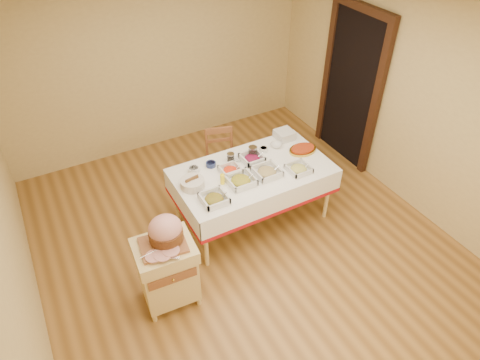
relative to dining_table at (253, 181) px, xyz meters
name	(u,v)px	position (x,y,z in m)	size (l,w,h in m)	color
room_shell	(243,152)	(-0.30, -0.30, 0.70)	(5.00, 5.00, 5.00)	olive
doorway	(352,86)	(1.90, 0.60, 0.51)	(0.09, 1.10, 2.20)	black
dining_table	(253,181)	(0.00, 0.00, 0.00)	(1.82, 1.02, 0.76)	#E1C57B
butcher_cart	(167,270)	(-1.34, -0.65, -0.15)	(0.59, 0.50, 0.79)	#E1C57B
dining_chair	(221,160)	(-0.05, 0.74, -0.15)	(0.48, 0.47, 0.86)	brown
ham_on_board	(165,232)	(-1.29, -0.61, 0.32)	(0.45, 0.43, 0.30)	brown
serving_dish_a	(214,199)	(-0.63, -0.28, 0.20)	(0.27, 0.27, 0.12)	silver
serving_dish_b	(241,180)	(-0.24, -0.15, 0.20)	(0.29, 0.29, 0.12)	silver
serving_dish_c	(267,172)	(0.10, -0.15, 0.20)	(0.28, 0.28, 0.12)	silver
serving_dish_d	(299,169)	(0.45, -0.27, 0.19)	(0.25, 0.25, 0.09)	silver
serving_dish_e	(230,170)	(-0.25, 0.08, 0.20)	(0.24, 0.22, 0.11)	silver
serving_dish_f	(252,158)	(0.08, 0.16, 0.20)	(0.26, 0.25, 0.12)	silver
small_bowl_left	(194,170)	(-0.61, 0.29, 0.20)	(0.13, 0.13, 0.06)	silver
small_bowl_mid	(211,164)	(-0.39, 0.30, 0.19)	(0.12, 0.12, 0.05)	navy
small_bowl_right	(264,149)	(0.31, 0.26, 0.19)	(0.10, 0.10, 0.05)	silver
bowl_white_imported	(236,158)	(-0.07, 0.28, 0.18)	(0.16, 0.16, 0.04)	silver
bowl_small_imported	(276,145)	(0.49, 0.27, 0.18)	(0.15, 0.15, 0.05)	silver
preserve_jar_left	(231,158)	(-0.15, 0.27, 0.21)	(0.09, 0.09, 0.11)	silver
preserve_jar_right	(253,152)	(0.13, 0.23, 0.22)	(0.11, 0.11, 0.14)	silver
mustard_bottle	(222,179)	(-0.42, -0.06, 0.23)	(0.05, 0.05, 0.16)	yellow
bread_basket	(192,183)	(-0.74, 0.05, 0.21)	(0.27, 0.27, 0.12)	silver
plate_stack	(284,135)	(0.69, 0.38, 0.22)	(0.22, 0.22, 0.11)	silver
brass_platter	(303,149)	(0.73, 0.04, 0.18)	(0.36, 0.26, 0.05)	gold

